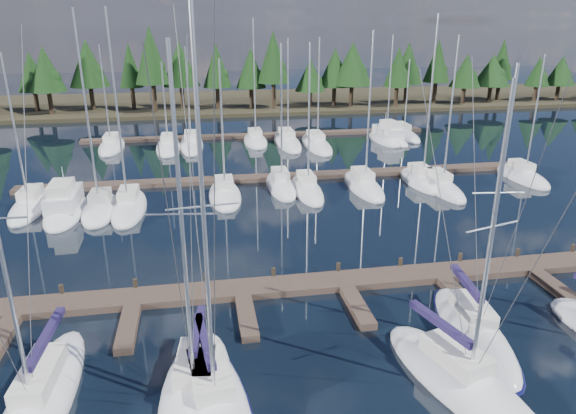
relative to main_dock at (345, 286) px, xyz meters
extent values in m
plane|color=black|center=(0.00, 12.64, -0.20)|extent=(260.00, 260.00, 0.00)
cube|color=#302B1B|center=(0.00, 72.64, 0.10)|extent=(220.00, 30.00, 0.60)
cube|color=#49382D|center=(0.00, 0.64, 0.00)|extent=(44.00, 2.00, 0.40)
cube|color=#49382D|center=(-18.00, -2.36, 0.00)|extent=(0.90, 4.00, 0.40)
cube|color=#49382D|center=(-12.00, -2.36, 0.00)|extent=(0.90, 4.00, 0.40)
cube|color=#49382D|center=(-6.00, -2.36, 0.00)|extent=(0.90, 4.00, 0.40)
cube|color=#49382D|center=(0.00, -2.36, 0.00)|extent=(0.90, 4.00, 0.40)
cube|color=#49382D|center=(6.00, -2.36, 0.00)|extent=(0.90, 4.00, 0.40)
cube|color=#49382D|center=(12.00, -2.36, 0.00)|extent=(0.90, 4.00, 0.40)
cylinder|color=#2F241A|center=(-16.00, 1.64, 0.25)|extent=(0.26, 0.26, 0.90)
cylinder|color=#2F241A|center=(-12.00, 1.64, 0.25)|extent=(0.26, 0.26, 0.90)
cylinder|color=#2F241A|center=(-8.00, 1.64, 0.25)|extent=(0.26, 0.26, 0.90)
cylinder|color=#2F241A|center=(-4.00, 1.64, 0.25)|extent=(0.26, 0.26, 0.90)
cylinder|color=#2F241A|center=(0.00, 1.64, 0.25)|extent=(0.26, 0.26, 0.90)
cylinder|color=#2F241A|center=(4.00, 1.64, 0.25)|extent=(0.26, 0.26, 0.90)
cylinder|color=#2F241A|center=(8.00, 1.64, 0.25)|extent=(0.26, 0.26, 0.90)
cylinder|color=#2F241A|center=(12.00, 1.64, 0.25)|extent=(0.26, 0.26, 0.90)
cylinder|color=#2F241A|center=(16.00, 1.64, 0.25)|extent=(0.26, 0.26, 0.90)
cube|color=#49382D|center=(0.00, 22.64, 0.00)|extent=(50.00, 1.80, 0.40)
cube|color=#49382D|center=(0.00, 42.64, 0.00)|extent=(46.00, 1.80, 0.40)
ellipsoid|color=silver|center=(-14.85, -7.45, -0.05)|extent=(2.97, 10.56, 1.90)
cube|color=silver|center=(-14.82, -6.93, 1.15)|extent=(1.50, 3.41, 0.70)
cylinder|color=silver|center=(-14.76, -5.67, 1.90)|extent=(0.37, 4.60, 0.12)
cube|color=#1F163F|center=(-14.76, -5.67, 2.05)|extent=(0.58, 4.40, 0.30)
cylinder|color=#3F3F44|center=(-14.73, -5.20, 7.46)|extent=(0.33, 5.56, 13.93)
ellipsoid|color=silver|center=(-7.96, -8.60, -0.05)|extent=(3.98, 9.53, 1.90)
cube|color=silver|center=(-8.03, -8.14, 1.15)|extent=(1.90, 3.14, 0.70)
cylinder|color=silver|center=(-7.90, -9.05, 7.96)|extent=(0.18, 0.18, 14.34)
cylinder|color=silver|center=(-8.17, -7.04, 1.90)|extent=(0.66, 4.05, 0.12)
cube|color=#1F163F|center=(-8.17, -7.04, 2.05)|extent=(0.87, 3.90, 0.30)
cylinder|color=silver|center=(-7.90, -9.05, 8.68)|extent=(2.48, 0.40, 0.07)
cylinder|color=#3F3F44|center=(-7.64, -11.02, 7.81)|extent=(0.56, 3.97, 14.64)
cylinder|color=#3F3F44|center=(-8.23, -6.63, 7.81)|extent=(0.69, 4.89, 14.65)
ellipsoid|color=#0B0C3A|center=(-7.96, -8.60, 0.02)|extent=(4.14, 9.91, 0.18)
ellipsoid|color=silver|center=(-8.63, -7.68, -0.05)|extent=(3.90, 8.80, 1.90)
cube|color=silver|center=(-8.58, -7.26, 1.15)|extent=(1.91, 2.90, 0.70)
cylinder|color=silver|center=(-8.68, -8.10, 7.43)|extent=(0.18, 0.18, 13.26)
cylinder|color=silver|center=(-8.46, -6.25, 1.90)|extent=(0.57, 3.73, 0.12)
cube|color=#1F163F|center=(-8.46, -6.25, 2.05)|extent=(0.78, 3.59, 0.30)
cylinder|color=silver|center=(-8.68, -8.10, 8.09)|extent=(2.59, 0.39, 0.07)
cylinder|color=#3F3F44|center=(-8.91, -9.92, 7.28)|extent=(0.48, 3.67, 13.57)
cylinder|color=#3F3F44|center=(-8.41, -5.87, 7.28)|extent=(0.58, 4.51, 13.57)
ellipsoid|color=silver|center=(2.51, -9.05, -0.05)|extent=(5.28, 9.62, 1.90)
cube|color=silver|center=(2.39, -8.61, 1.15)|extent=(2.32, 3.26, 0.70)
cylinder|color=silver|center=(2.64, -9.49, 6.78)|extent=(0.20, 0.20, 11.96)
cylinder|color=silver|center=(2.08, -7.55, 1.90)|extent=(1.23, 3.92, 0.12)
cube|color=#1F163F|center=(2.08, -7.55, 2.05)|extent=(1.40, 3.81, 0.30)
cylinder|color=silver|center=(2.64, -9.49, 7.38)|extent=(2.48, 0.78, 0.07)
cylinder|color=#3F3F44|center=(3.19, -11.39, 6.63)|extent=(1.13, 3.83, 12.27)
cylinder|color=#3F3F44|center=(1.97, -7.15, 6.63)|extent=(1.38, 4.72, 12.27)
ellipsoid|color=silver|center=(4.90, -5.77, -0.05)|extent=(3.56, 9.02, 1.90)
cube|color=silver|center=(4.95, -5.34, 1.15)|extent=(1.73, 2.96, 0.70)
cylinder|color=silver|center=(4.85, -6.21, 6.89)|extent=(0.18, 0.18, 12.19)
cylinder|color=silver|center=(5.07, -4.29, 1.90)|extent=(0.56, 3.85, 0.12)
cube|color=#1F163F|center=(5.07, -4.29, 2.05)|extent=(0.77, 3.71, 0.30)
cylinder|color=silver|center=(4.85, -6.21, 7.50)|extent=(2.31, 0.33, 0.07)
cylinder|color=#3F3F44|center=(4.63, -8.09, 6.74)|extent=(0.47, 3.79, 12.50)
cylinder|color=#3F3F44|center=(5.12, -3.90, 6.74)|extent=(0.57, 4.66, 12.50)
ellipsoid|color=#0B0C3A|center=(4.90, -5.77, 0.02)|extent=(3.70, 9.39, 0.18)
ellipsoid|color=silver|center=(-22.06, 17.63, -0.05)|extent=(2.60, 8.86, 1.90)
cube|color=silver|center=(-22.06, 18.07, 1.15)|extent=(1.43, 2.84, 0.70)
cylinder|color=silver|center=(-22.06, 17.18, 6.59)|extent=(0.16, 0.16, 11.58)
ellipsoid|color=silver|center=(-16.19, 15.76, -0.05)|extent=(2.77, 7.68, 1.90)
cube|color=silver|center=(-16.19, 16.14, 1.15)|extent=(1.52, 2.46, 0.70)
cylinder|color=silver|center=(-16.19, 15.37, 8.13)|extent=(0.16, 0.16, 14.67)
ellipsoid|color=silver|center=(-13.98, 15.93, -0.05)|extent=(2.76, 9.04, 1.90)
cube|color=silver|center=(-13.98, 16.39, 1.15)|extent=(1.52, 2.89, 0.70)
cylinder|color=silver|center=(-13.98, 15.48, 8.18)|extent=(0.16, 0.16, 14.76)
ellipsoid|color=silver|center=(-5.97, 17.74, -0.05)|extent=(2.82, 8.24, 1.90)
cube|color=silver|center=(-5.97, 18.15, 1.15)|extent=(1.55, 2.64, 0.70)
cylinder|color=silver|center=(-5.97, 17.33, 6.27)|extent=(0.16, 0.16, 10.95)
ellipsoid|color=silver|center=(-0.65, 19.59, -0.05)|extent=(2.52, 8.52, 1.90)
cube|color=silver|center=(-0.65, 20.02, 1.15)|extent=(1.38, 2.73, 0.70)
cylinder|color=silver|center=(-0.65, 19.16, 6.81)|extent=(0.16, 0.16, 12.02)
ellipsoid|color=silver|center=(1.50, 17.96, -0.05)|extent=(2.46, 8.66, 1.90)
cube|color=silver|center=(1.50, 18.40, 1.15)|extent=(1.35, 2.77, 0.70)
cylinder|color=silver|center=(1.50, 17.53, 6.86)|extent=(0.16, 0.16, 12.12)
ellipsoid|color=silver|center=(6.93, 18.18, -0.05)|extent=(2.69, 9.09, 1.90)
cube|color=silver|center=(6.93, 18.64, 1.15)|extent=(1.48, 2.91, 0.70)
cylinder|color=silver|center=(6.93, 17.73, 7.32)|extent=(0.16, 0.16, 13.05)
ellipsoid|color=silver|center=(12.89, 18.81, -0.05)|extent=(2.81, 7.91, 1.90)
cube|color=silver|center=(12.89, 19.20, 1.15)|extent=(1.55, 2.53, 0.70)
cylinder|color=silver|center=(12.89, 18.41, 7.98)|extent=(0.16, 0.16, 14.37)
ellipsoid|color=silver|center=(13.84, 16.62, -0.05)|extent=(2.43, 8.84, 1.90)
cube|color=silver|center=(13.84, 17.06, 1.15)|extent=(1.34, 2.83, 0.70)
cylinder|color=silver|center=(13.84, 16.17, 7.14)|extent=(0.16, 0.16, 12.69)
ellipsoid|color=silver|center=(23.38, 18.42, -0.05)|extent=(2.60, 8.07, 1.90)
cube|color=silver|center=(23.38, 18.83, 1.15)|extent=(1.43, 2.58, 0.70)
cylinder|color=silver|center=(23.38, 18.02, 6.28)|extent=(0.16, 0.16, 10.97)
ellipsoid|color=silver|center=(-18.58, 38.93, -0.05)|extent=(2.89, 9.36, 1.90)
cube|color=silver|center=(-18.58, 39.40, 1.15)|extent=(1.59, 2.99, 0.70)
cylinder|color=silver|center=(-18.58, 38.47, 6.42)|extent=(0.16, 0.16, 11.25)
ellipsoid|color=silver|center=(-11.71, 37.49, -0.05)|extent=(2.92, 9.73, 1.90)
cube|color=silver|center=(-11.71, 37.97, 1.15)|extent=(1.61, 3.11, 0.70)
cylinder|color=silver|center=(-11.71, 37.00, 5.46)|extent=(0.16, 0.16, 9.33)
ellipsoid|color=silver|center=(-8.94, 38.39, -0.05)|extent=(2.89, 11.40, 1.90)
cube|color=silver|center=(-8.94, 38.96, 1.15)|extent=(1.59, 3.65, 0.70)
cylinder|color=silver|center=(-8.94, 37.82, 6.30)|extent=(0.16, 0.16, 11.01)
ellipsoid|color=silver|center=(-0.84, 38.95, -0.05)|extent=(2.88, 8.37, 1.90)
cube|color=silver|center=(-0.84, 39.37, 1.15)|extent=(1.58, 2.68, 0.70)
cylinder|color=silver|center=(-0.84, 38.53, 7.86)|extent=(0.16, 0.16, 14.13)
ellipsoid|color=silver|center=(3.11, 37.80, -0.05)|extent=(2.90, 11.92, 1.90)
cube|color=silver|center=(3.11, 38.40, 1.15)|extent=(1.59, 3.81, 0.70)
cylinder|color=silver|center=(3.11, 37.21, 6.74)|extent=(0.16, 0.16, 11.88)
ellipsoid|color=silver|center=(6.44, 35.65, -0.05)|extent=(2.99, 11.31, 1.90)
cube|color=silver|center=(6.44, 36.21, 1.15)|extent=(1.64, 3.62, 0.70)
cylinder|color=silver|center=(6.44, 35.08, 6.81)|extent=(0.16, 0.16, 12.03)
ellipsoid|color=silver|center=(15.94, 37.08, -0.05)|extent=(2.99, 8.43, 1.90)
cube|color=silver|center=(15.94, 37.50, 1.15)|extent=(1.64, 2.70, 0.70)
cylinder|color=silver|center=(15.94, 36.65, 6.90)|extent=(0.16, 0.16, 12.20)
ellipsoid|color=silver|center=(19.31, 39.55, -0.05)|extent=(2.75, 10.24, 1.90)
cube|color=silver|center=(19.31, 40.06, 1.15)|extent=(1.51, 3.28, 0.70)
cylinder|color=silver|center=(19.31, 39.04, 5.35)|extent=(0.16, 0.16, 9.11)
ellipsoid|color=silver|center=(-18.97, 16.09, -0.10)|extent=(3.30, 9.09, 1.80)
cube|color=silver|center=(-18.97, 16.09, 1.10)|extent=(2.41, 5.02, 1.20)
cube|color=silver|center=(-18.95, 15.64, 2.10)|extent=(1.75, 3.20, 0.90)
cylinder|color=silver|center=(-19.00, 16.98, 2.70)|extent=(0.08, 0.08, 1.60)
ellipsoid|color=silver|center=(16.35, 37.19, -0.10)|extent=(4.35, 9.09, 1.74)
cube|color=silver|center=(16.35, 37.19, 1.06)|extent=(2.96, 5.10, 1.16)
cube|color=silver|center=(16.43, 36.76, 2.02)|extent=(2.09, 3.28, 0.87)
cylinder|color=silver|center=(16.21, 38.05, 2.61)|extent=(0.09, 0.09, 1.55)
cylinder|color=black|center=(-34.16, 66.04, 2.02)|extent=(0.70, 0.70, 3.25)
cone|color=black|center=(-34.16, 66.04, 6.80)|extent=(4.88, 4.88, 6.32)
ellipsoid|color=black|center=(-33.66, 66.04, 5.36)|extent=(2.93, 2.93, 2.93)
cylinder|color=black|center=(-31.16, 62.85, 2.18)|extent=(0.70, 0.70, 3.57)
cone|color=black|center=(-31.16, 62.85, 7.43)|extent=(5.71, 5.71, 6.94)
ellipsoid|color=black|center=(-30.66, 62.85, 5.85)|extent=(3.42, 3.42, 3.42)
cylinder|color=black|center=(-25.30, 65.98, 2.33)|extent=(0.70, 0.70, 3.86)
cone|color=black|center=(-25.30, 65.98, 8.02)|extent=(6.41, 6.41, 7.51)
ellipsoid|color=black|center=(-24.80, 65.98, 6.30)|extent=(3.84, 3.84, 3.84)
cylinder|color=black|center=(-18.54, 65.15, 2.25)|extent=(0.70, 0.70, 3.71)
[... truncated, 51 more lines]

